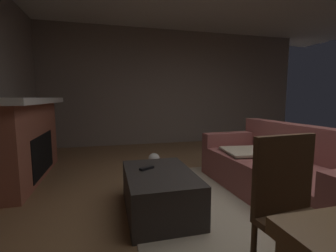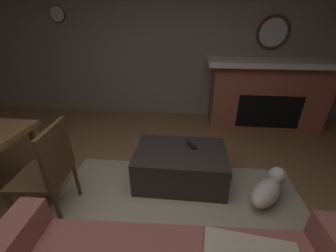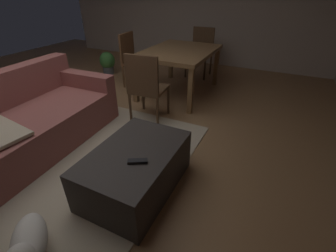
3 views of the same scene
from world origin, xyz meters
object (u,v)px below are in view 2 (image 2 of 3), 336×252
(round_wall_mirror, at_px, (273,33))
(fireplace, at_px, (266,93))
(ottoman_coffee_table, at_px, (180,166))
(small_dog, at_px, (268,190))
(tv_remote, at_px, (191,145))
(dining_chair_west, at_px, (49,168))
(wall_clock, at_px, (57,14))

(round_wall_mirror, bearing_deg, fireplace, 90.00)
(fireplace, xyz_separation_m, round_wall_mirror, (0.00, -0.29, 0.95))
(ottoman_coffee_table, relative_size, small_dog, 2.11)
(fireplace, relative_size, round_wall_mirror, 3.90)
(fireplace, distance_m, small_dog, 2.05)
(round_wall_mirror, xyz_separation_m, tv_remote, (1.28, 1.86, -1.10))
(tv_remote, relative_size, small_dog, 0.33)
(fireplace, distance_m, ottoman_coffee_table, 2.22)
(fireplace, relative_size, dining_chair_west, 2.25)
(fireplace, height_order, tv_remote, fireplace)
(fireplace, height_order, ottoman_coffee_table, fireplace)
(tv_remote, distance_m, wall_clock, 3.34)
(ottoman_coffee_table, distance_m, dining_chair_west, 1.32)
(ottoman_coffee_table, height_order, tv_remote, tv_remote)
(dining_chair_west, bearing_deg, fireplace, -138.67)
(small_dog, xyz_separation_m, wall_clock, (3.18, -2.23, 1.63))
(fireplace, bearing_deg, small_dog, 75.56)
(ottoman_coffee_table, bearing_deg, dining_chair_west, 25.78)
(wall_clock, bearing_deg, ottoman_coffee_table, 139.20)
(round_wall_mirror, distance_m, tv_remote, 2.51)
(ottoman_coffee_table, height_order, dining_chair_west, dining_chair_west)
(small_dog, bearing_deg, tv_remote, -25.49)
(ottoman_coffee_table, relative_size, wall_clock, 3.67)
(tv_remote, bearing_deg, wall_clock, -67.32)
(dining_chair_west, relative_size, wall_clock, 3.39)
(fireplace, xyz_separation_m, wall_clock, (3.68, -0.29, 1.23))
(fireplace, bearing_deg, wall_clock, -4.43)
(round_wall_mirror, bearing_deg, ottoman_coffee_table, 54.70)
(tv_remote, bearing_deg, dining_chair_west, -1.79)
(dining_chair_west, relative_size, small_dog, 1.95)
(round_wall_mirror, relative_size, wall_clock, 1.96)
(tv_remote, relative_size, dining_chair_west, 0.17)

